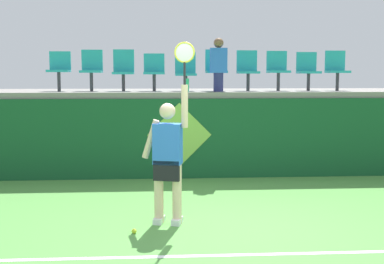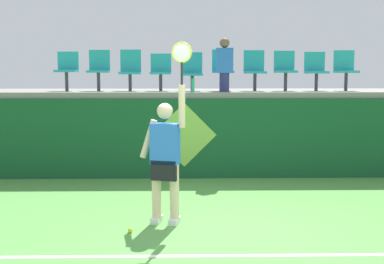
{
  "view_description": "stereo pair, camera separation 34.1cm",
  "coord_description": "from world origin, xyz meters",
  "px_view_note": "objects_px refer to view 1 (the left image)",
  "views": [
    {
      "loc": [
        -0.87,
        -6.37,
        2.09
      ],
      "look_at": [
        -0.39,
        1.24,
        1.19
      ],
      "focal_mm": 47.04,
      "sensor_mm": 36.0,
      "label": 1
    },
    {
      "loc": [
        -0.53,
        -6.38,
        2.09
      ],
      "look_at": [
        -0.39,
        1.24,
        1.19
      ],
      "focal_mm": 47.04,
      "sensor_mm": 36.0,
      "label": 2
    }
  ],
  "objects_px": {
    "stadium_chair_9": "(337,68)",
    "spectator_0": "(218,64)",
    "tennis_ball": "(134,231)",
    "stadium_chair_1": "(92,68)",
    "stadium_chair_6": "(248,68)",
    "stadium_chair_3": "(154,70)",
    "stadium_chair_4": "(186,70)",
    "stadium_chair_7": "(278,68)",
    "tennis_player": "(168,157)",
    "stadium_chair_5": "(216,68)",
    "stadium_chair_0": "(59,68)",
    "water_bottle": "(187,85)",
    "stadium_chair_2": "(123,69)",
    "stadium_chair_8": "(308,69)"
  },
  "relations": [
    {
      "from": "tennis_ball",
      "to": "stadium_chair_7",
      "type": "bearing_deg",
      "value": 56.26
    },
    {
      "from": "tennis_player",
      "to": "water_bottle",
      "type": "height_order",
      "value": "tennis_player"
    },
    {
      "from": "stadium_chair_3",
      "to": "stadium_chair_0",
      "type": "bearing_deg",
      "value": -179.95
    },
    {
      "from": "stadium_chair_7",
      "to": "stadium_chair_3",
      "type": "bearing_deg",
      "value": -179.94
    },
    {
      "from": "stadium_chair_9",
      "to": "tennis_player",
      "type": "bearing_deg",
      "value": -133.7
    },
    {
      "from": "water_bottle",
      "to": "stadium_chair_1",
      "type": "xyz_separation_m",
      "value": [
        -1.97,
        0.66,
        0.35
      ]
    },
    {
      "from": "stadium_chair_4",
      "to": "spectator_0",
      "type": "bearing_deg",
      "value": -34.56
    },
    {
      "from": "stadium_chair_7",
      "to": "stadium_chair_8",
      "type": "xyz_separation_m",
      "value": [
        0.65,
        -0.0,
        -0.02
      ]
    },
    {
      "from": "stadium_chair_7",
      "to": "stadium_chair_0",
      "type": "bearing_deg",
      "value": -179.95
    },
    {
      "from": "spectator_0",
      "to": "tennis_player",
      "type": "bearing_deg",
      "value": -107.61
    },
    {
      "from": "stadium_chair_0",
      "to": "spectator_0",
      "type": "height_order",
      "value": "spectator_0"
    },
    {
      "from": "tennis_ball",
      "to": "stadium_chair_9",
      "type": "distance_m",
      "value": 6.37
    },
    {
      "from": "tennis_player",
      "to": "stadium_chair_0",
      "type": "xyz_separation_m",
      "value": [
        -2.2,
        3.87,
        1.24
      ]
    },
    {
      "from": "tennis_player",
      "to": "spectator_0",
      "type": "height_order",
      "value": "spectator_0"
    },
    {
      "from": "tennis_ball",
      "to": "stadium_chair_4",
      "type": "xyz_separation_m",
      "value": [
        0.9,
        4.31,
        2.11
      ]
    },
    {
      "from": "tennis_player",
      "to": "stadium_chair_7",
      "type": "height_order",
      "value": "stadium_chair_7"
    },
    {
      "from": "tennis_ball",
      "to": "stadium_chair_6",
      "type": "relative_size",
      "value": 0.08
    },
    {
      "from": "stadium_chair_3",
      "to": "stadium_chair_7",
      "type": "bearing_deg",
      "value": 0.06
    },
    {
      "from": "stadium_chair_2",
      "to": "stadium_chair_3",
      "type": "height_order",
      "value": "stadium_chair_2"
    },
    {
      "from": "water_bottle",
      "to": "stadium_chair_7",
      "type": "height_order",
      "value": "stadium_chair_7"
    },
    {
      "from": "stadium_chair_0",
      "to": "stadium_chair_7",
      "type": "xyz_separation_m",
      "value": [
        4.62,
        0.0,
        0.0
      ]
    },
    {
      "from": "stadium_chair_5",
      "to": "stadium_chair_9",
      "type": "xyz_separation_m",
      "value": [
        2.62,
        -0.0,
        -0.0
      ]
    },
    {
      "from": "stadium_chair_0",
      "to": "stadium_chair_9",
      "type": "height_order",
      "value": "stadium_chair_9"
    },
    {
      "from": "tennis_ball",
      "to": "stadium_chair_5",
      "type": "bearing_deg",
      "value": 70.25
    },
    {
      "from": "stadium_chair_3",
      "to": "stadium_chair_7",
      "type": "distance_m",
      "value": 2.64
    },
    {
      "from": "stadium_chair_7",
      "to": "tennis_player",
      "type": "bearing_deg",
      "value": -121.95
    },
    {
      "from": "tennis_player",
      "to": "water_bottle",
      "type": "bearing_deg",
      "value": 82.14
    },
    {
      "from": "water_bottle",
      "to": "stadium_chair_5",
      "type": "bearing_deg",
      "value": 45.52
    },
    {
      "from": "stadium_chair_5",
      "to": "stadium_chair_6",
      "type": "relative_size",
      "value": 1.02
    },
    {
      "from": "stadium_chair_0",
      "to": "stadium_chair_1",
      "type": "xyz_separation_m",
      "value": [
        0.67,
        0.01,
        0.01
      ]
    },
    {
      "from": "stadium_chair_1",
      "to": "stadium_chair_6",
      "type": "bearing_deg",
      "value": 0.03
    },
    {
      "from": "tennis_ball",
      "to": "stadium_chair_0",
      "type": "height_order",
      "value": "stadium_chair_0"
    },
    {
      "from": "tennis_player",
      "to": "stadium_chair_8",
      "type": "xyz_separation_m",
      "value": [
        3.07,
        3.88,
        1.23
      ]
    },
    {
      "from": "stadium_chair_3",
      "to": "stadium_chair_4",
      "type": "distance_m",
      "value": 0.66
    },
    {
      "from": "stadium_chair_5",
      "to": "stadium_chair_8",
      "type": "xyz_separation_m",
      "value": [
        1.98,
        -0.0,
        -0.02
      ]
    },
    {
      "from": "stadium_chair_1",
      "to": "stadium_chair_8",
      "type": "height_order",
      "value": "stadium_chair_1"
    },
    {
      "from": "stadium_chair_2",
      "to": "stadium_chair_9",
      "type": "bearing_deg",
      "value": -0.06
    },
    {
      "from": "tennis_ball",
      "to": "stadium_chair_8",
      "type": "distance_m",
      "value": 5.97
    },
    {
      "from": "stadium_chair_1",
      "to": "stadium_chair_8",
      "type": "bearing_deg",
      "value": -0.02
    },
    {
      "from": "tennis_player",
      "to": "stadium_chair_4",
      "type": "xyz_separation_m",
      "value": [
        0.44,
        3.88,
        1.2
      ]
    },
    {
      "from": "stadium_chair_1",
      "to": "water_bottle",
      "type": "bearing_deg",
      "value": -18.36
    },
    {
      "from": "water_bottle",
      "to": "tennis_ball",
      "type": "bearing_deg",
      "value": -103.88
    },
    {
      "from": "stadium_chair_9",
      "to": "spectator_0",
      "type": "height_order",
      "value": "spectator_0"
    },
    {
      "from": "tennis_player",
      "to": "stadium_chair_5",
      "type": "distance_m",
      "value": 4.22
    },
    {
      "from": "stadium_chair_6",
      "to": "stadium_chair_7",
      "type": "bearing_deg",
      "value": -0.26
    },
    {
      "from": "stadium_chair_6",
      "to": "stadium_chair_7",
      "type": "height_order",
      "value": "stadium_chair_6"
    },
    {
      "from": "stadium_chair_1",
      "to": "stadium_chair_5",
      "type": "distance_m",
      "value": 2.62
    },
    {
      "from": "stadium_chair_3",
      "to": "stadium_chair_9",
      "type": "distance_m",
      "value": 3.93
    },
    {
      "from": "stadium_chair_3",
      "to": "stadium_chair_2",
      "type": "bearing_deg",
      "value": 179.22
    },
    {
      "from": "tennis_ball",
      "to": "stadium_chair_2",
      "type": "relative_size",
      "value": 0.08
    }
  ]
}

